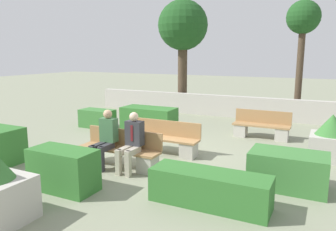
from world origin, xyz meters
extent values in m
plane|color=gray|center=(0.00, 0.00, 0.00)|extent=(60.00, 60.00, 0.00)
cube|color=#B7B2A8|center=(0.00, 5.66, 0.43)|extent=(12.05, 0.30, 0.86)
cube|color=#A37A4C|center=(-0.46, -1.38, 0.40)|extent=(1.97, 0.44, 0.05)
cube|color=#A37A4C|center=(-0.46, -1.13, 0.63)|extent=(1.97, 0.04, 0.40)
cube|color=#B7B2A8|center=(-1.22, -1.38, 0.19)|extent=(0.36, 0.40, 0.38)
cube|color=#B7B2A8|center=(0.30, -1.38, 0.19)|extent=(0.36, 0.40, 0.38)
cube|color=#A37A4C|center=(1.95, 2.66, 0.40)|extent=(1.69, 0.44, 0.05)
cube|color=#A37A4C|center=(1.95, 2.91, 0.63)|extent=(1.69, 0.04, 0.40)
cube|color=#B7B2A8|center=(1.33, 2.66, 0.19)|extent=(0.36, 0.40, 0.38)
cube|color=#B7B2A8|center=(2.57, 2.66, 0.19)|extent=(0.36, 0.40, 0.38)
cube|color=#A37A4C|center=(0.01, -0.04, 0.40)|extent=(1.84, 0.44, 0.05)
cube|color=#A37A4C|center=(0.01, 0.21, 0.63)|extent=(1.84, 0.04, 0.40)
cube|color=#B7B2A8|center=(-0.69, -0.04, 0.19)|extent=(0.36, 0.40, 0.38)
cube|color=#B7B2A8|center=(0.70, -0.04, 0.19)|extent=(0.36, 0.40, 0.38)
cube|color=#B2A893|center=(-0.15, -1.59, 0.49)|extent=(0.14, 0.46, 0.13)
cube|color=#B2A893|center=(0.05, -1.59, 0.49)|extent=(0.14, 0.46, 0.13)
cube|color=#B2A893|center=(-0.17, -1.82, 0.28)|extent=(0.11, 0.11, 0.56)
cube|color=#B2A893|center=(0.07, -1.82, 0.28)|extent=(0.11, 0.11, 0.56)
cube|color=#333338|center=(-0.05, -1.35, 0.83)|extent=(0.38, 0.22, 0.54)
sphere|color=beige|center=(-0.05, -1.37, 1.20)|extent=(0.20, 0.20, 0.20)
cube|color=maroon|center=(-0.05, -1.46, 0.85)|extent=(0.06, 0.01, 0.35)
cube|color=#333338|center=(-0.84, -1.59, 0.49)|extent=(0.14, 0.46, 0.13)
cube|color=#333338|center=(-0.64, -1.59, 0.49)|extent=(0.14, 0.46, 0.13)
cube|color=#333338|center=(-0.86, -1.82, 0.28)|extent=(0.11, 0.11, 0.56)
cube|color=#333338|center=(-0.62, -1.82, 0.28)|extent=(0.11, 0.11, 0.56)
cube|color=#3D6B42|center=(-0.74, -1.35, 0.83)|extent=(0.38, 0.22, 0.54)
sphere|color=tan|center=(-0.74, -1.37, 1.20)|extent=(0.20, 0.20, 0.20)
cube|color=#3D7A38|center=(-3.49, 1.70, 0.31)|extent=(1.20, 0.63, 0.63)
cube|color=#33702D|center=(-0.66, -2.90, 0.40)|extent=(1.29, 0.64, 0.79)
cube|color=#33702D|center=(2.03, -2.29, 0.29)|extent=(2.04, 0.65, 0.59)
cube|color=#3D7A38|center=(3.13, -0.92, 0.35)|extent=(1.42, 0.84, 0.70)
cube|color=#33702D|center=(-1.59, 2.01, 0.40)|extent=(1.79, 0.83, 0.79)
cube|color=#B7B2A8|center=(3.85, 1.31, 0.31)|extent=(0.95, 0.95, 0.62)
cone|color=#387533|center=(3.85, 1.31, 0.87)|extent=(0.77, 0.77, 0.51)
cylinder|color=#473828|center=(-2.23, 6.21, 1.59)|extent=(0.41, 0.41, 3.17)
sphere|color=#1E4C1E|center=(-2.23, 6.21, 3.77)|extent=(2.17, 2.17, 2.17)
cylinder|color=#473828|center=(2.60, 6.78, 1.79)|extent=(0.26, 0.26, 3.58)
sphere|color=#1E4C1E|center=(2.60, 6.78, 3.94)|extent=(1.29, 1.29, 1.29)
camera|label=1|loc=(3.70, -7.29, 2.54)|focal=35.00mm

